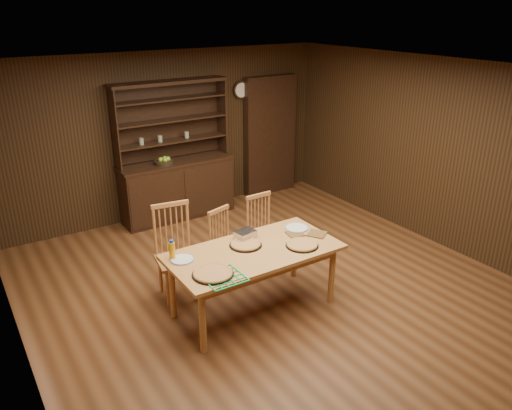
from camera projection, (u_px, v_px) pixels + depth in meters
floor at (274, 291)px, 6.06m from camera, size 6.00×6.00×0.00m
room_shell at (276, 167)px, 5.47m from camera, size 6.00×6.00×6.00m
china_hutch at (177, 181)px, 7.98m from camera, size 1.84×0.52×2.17m
doorway at (270, 136)px, 8.88m from camera, size 1.00×0.18×2.10m
wall_clock at (241, 90)px, 8.33m from camera, size 0.30×0.05×0.30m
dining_table at (254, 257)px, 5.46m from camera, size 1.89×0.94×0.75m
chair_left at (175, 247)px, 5.82m from camera, size 0.53×0.51×1.13m
chair_center at (224, 242)px, 6.23m from camera, size 0.46×0.45×0.91m
chair_right at (262, 228)px, 6.54m from camera, size 0.41×0.39×0.96m
pizza_left at (213, 273)px, 4.93m from camera, size 0.42×0.42×0.04m
pizza_right at (302, 245)px, 5.52m from camera, size 0.37×0.37×0.04m
pizza_center at (246, 244)px, 5.52m from camera, size 0.36×0.36×0.04m
cooling_rack at (223, 277)px, 4.88m from camera, size 0.49×0.49×0.02m
plate_left at (182, 259)px, 5.22m from camera, size 0.25×0.25×0.02m
plate_right at (297, 228)px, 5.95m from camera, size 0.28×0.28×0.02m
foil_dish at (245, 235)px, 5.68m from camera, size 0.26×0.20×0.09m
juice_bottle at (172, 250)px, 5.21m from camera, size 0.06×0.06×0.22m
pot_holder_a at (317, 234)px, 5.79m from camera, size 0.28×0.28×0.02m
pot_holder_b at (295, 234)px, 5.80m from camera, size 0.22×0.22×0.01m
fruit_bowl at (164, 161)px, 7.67m from camera, size 0.29×0.29×0.12m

